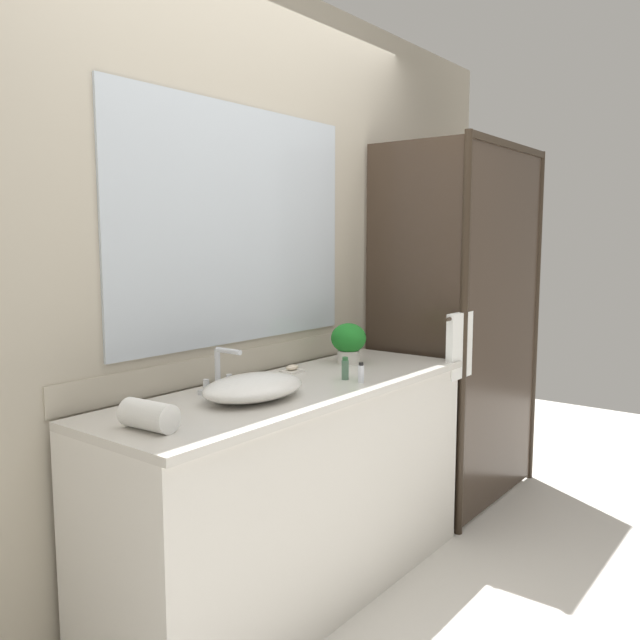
% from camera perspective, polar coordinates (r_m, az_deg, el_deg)
% --- Properties ---
extents(ground_plane, '(8.00, 8.00, 0.00)m').
position_cam_1_polar(ground_plane, '(2.98, -1.92, -22.86)').
color(ground_plane, silver).
extents(wall_back_with_mirror, '(4.40, 0.06, 2.60)m').
position_cam_1_polar(wall_back_with_mirror, '(2.82, -7.43, 3.37)').
color(wall_back_with_mirror, '#B2A893').
rests_on(wall_back_with_mirror, ground_plane).
extents(vanity_cabinet, '(1.80, 0.58, 0.90)m').
position_cam_1_polar(vanity_cabinet, '(2.78, -2.11, -14.73)').
color(vanity_cabinet, silver).
rests_on(vanity_cabinet, ground_plane).
extents(shower_enclosure, '(1.20, 0.59, 2.00)m').
position_cam_1_polar(shower_enclosure, '(3.60, 13.41, -0.46)').
color(shower_enclosure, '#2D2319').
rests_on(shower_enclosure, ground_plane).
extents(sink_basin, '(0.43, 0.29, 0.09)m').
position_cam_1_polar(sink_basin, '(2.43, -5.82, -5.84)').
color(sink_basin, white).
rests_on(sink_basin, vanity_cabinet).
extents(faucet, '(0.17, 0.15, 0.17)m').
position_cam_1_polar(faucet, '(2.55, -8.75, -4.93)').
color(faucet, silver).
rests_on(faucet, vanity_cabinet).
extents(potted_plant, '(0.17, 0.17, 0.19)m').
position_cam_1_polar(potted_plant, '(3.09, 2.50, -1.83)').
color(potted_plant, beige).
rests_on(potted_plant, vanity_cabinet).
extents(soap_dish, '(0.10, 0.07, 0.04)m').
position_cam_1_polar(soap_dish, '(2.89, -2.45, -4.34)').
color(soap_dish, silver).
rests_on(soap_dish, vanity_cabinet).
extents(amenity_bottle_conditioner, '(0.02, 0.02, 0.08)m').
position_cam_1_polar(amenity_bottle_conditioner, '(2.69, 3.60, -4.64)').
color(amenity_bottle_conditioner, silver).
rests_on(amenity_bottle_conditioner, vanity_cabinet).
extents(amenity_bottle_shampoo, '(0.03, 0.03, 0.10)m').
position_cam_1_polar(amenity_bottle_shampoo, '(2.74, 2.21, -4.28)').
color(amenity_bottle_shampoo, '#4C7056').
rests_on(amenity_bottle_shampoo, vanity_cabinet).
extents(rolled_towel_near_edge, '(0.11, 0.19, 0.09)m').
position_cam_1_polar(rolled_towel_near_edge, '(2.09, -14.69, -8.05)').
color(rolled_towel_near_edge, white).
rests_on(rolled_towel_near_edge, vanity_cabinet).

